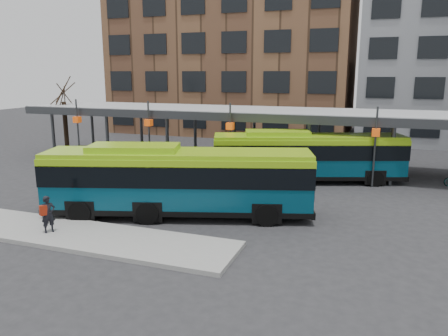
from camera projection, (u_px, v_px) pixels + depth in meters
ground at (223, 229)px, 19.20m from camera, size 120.00×120.00×0.00m
boarding_island at (75, 235)px, 18.23m from camera, size 14.00×3.00×0.18m
canopy at (285, 114)px, 30.22m from camera, size 40.00×6.53×4.80m
tree at (66, 126)px, 35.63m from camera, size 1.64×1.64×5.60m
building_brick at (235, 34)px, 49.56m from camera, size 26.00×14.00×22.00m
bus_front at (177, 179)px, 20.57m from camera, size 12.67×6.17×3.43m
bus_rear at (307, 155)px, 27.15m from camera, size 11.85×6.23×3.22m
pedestrian at (48, 214)px, 18.11m from camera, size 0.62×0.68×1.56m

